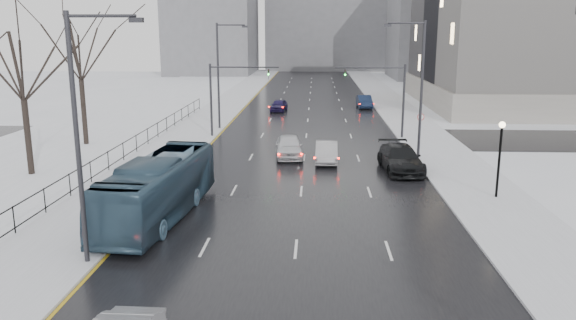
% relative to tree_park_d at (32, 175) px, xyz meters
% --- Properties ---
extents(road, '(16.00, 150.00, 0.04)m').
position_rel_tree_park_d_xyz_m(road, '(17.80, 26.00, 0.02)').
color(road, black).
rests_on(road, ground).
extents(cross_road, '(130.00, 10.00, 0.04)m').
position_rel_tree_park_d_xyz_m(cross_road, '(17.80, 14.00, 0.02)').
color(cross_road, black).
rests_on(cross_road, ground).
extents(sidewalk_left, '(5.00, 150.00, 0.16)m').
position_rel_tree_park_d_xyz_m(sidewalk_left, '(7.30, 26.00, 0.08)').
color(sidewalk_left, silver).
rests_on(sidewalk_left, ground).
extents(sidewalk_right, '(5.00, 150.00, 0.16)m').
position_rel_tree_park_d_xyz_m(sidewalk_right, '(28.30, 26.00, 0.08)').
color(sidewalk_right, silver).
rests_on(sidewalk_right, ground).
extents(park_strip, '(14.00, 150.00, 0.12)m').
position_rel_tree_park_d_xyz_m(park_strip, '(-2.20, 26.00, 0.06)').
color(park_strip, white).
rests_on(park_strip, ground).
extents(tree_park_d, '(8.75, 8.75, 12.50)m').
position_rel_tree_park_d_xyz_m(tree_park_d, '(0.00, 0.00, 0.00)').
color(tree_park_d, black).
rests_on(tree_park_d, ground).
extents(tree_park_e, '(9.45, 9.45, 13.50)m').
position_rel_tree_park_d_xyz_m(tree_park_e, '(-0.40, 10.00, 0.00)').
color(tree_park_e, black).
rests_on(tree_park_e, ground).
extents(iron_fence, '(0.06, 70.00, 1.30)m').
position_rel_tree_park_d_xyz_m(iron_fence, '(4.80, -4.00, 0.91)').
color(iron_fence, black).
rests_on(iron_fence, sidewalk_left).
extents(streetlight_r_mid, '(2.95, 0.25, 10.00)m').
position_rel_tree_park_d_xyz_m(streetlight_r_mid, '(25.97, 6.00, 5.62)').
color(streetlight_r_mid, '#2D2D33').
rests_on(streetlight_r_mid, ground).
extents(streetlight_l_near, '(2.95, 0.25, 10.00)m').
position_rel_tree_park_d_xyz_m(streetlight_l_near, '(9.63, -14.00, 5.62)').
color(streetlight_l_near, '#2D2D33').
rests_on(streetlight_l_near, ground).
extents(streetlight_l_far, '(2.95, 0.25, 10.00)m').
position_rel_tree_park_d_xyz_m(streetlight_l_far, '(9.63, 18.00, 5.62)').
color(streetlight_l_far, '#2D2D33').
rests_on(streetlight_l_far, ground).
extents(lamppost_r_mid, '(0.36, 0.36, 4.28)m').
position_rel_tree_park_d_xyz_m(lamppost_r_mid, '(28.80, -4.00, 2.94)').
color(lamppost_r_mid, black).
rests_on(lamppost_r_mid, sidewalk_right).
extents(mast_signal_right, '(6.10, 0.33, 6.50)m').
position_rel_tree_park_d_xyz_m(mast_signal_right, '(25.13, 14.00, 4.11)').
color(mast_signal_right, '#2D2D33').
rests_on(mast_signal_right, ground).
extents(mast_signal_left, '(6.10, 0.33, 6.50)m').
position_rel_tree_park_d_xyz_m(mast_signal_left, '(10.47, 14.00, 4.11)').
color(mast_signal_left, '#2D2D33').
rests_on(mast_signal_left, ground).
extents(no_uturn_sign, '(0.60, 0.06, 2.70)m').
position_rel_tree_park_d_xyz_m(no_uturn_sign, '(27.00, 10.00, 2.30)').
color(no_uturn_sign, '#2D2D33').
rests_on(no_uturn_sign, sidewalk_right).
extents(bldg_far_right, '(24.00, 20.00, 22.00)m').
position_rel_tree_park_d_xyz_m(bldg_far_right, '(45.80, 81.00, 11.00)').
color(bldg_far_right, slate).
rests_on(bldg_far_right, ground).
extents(bldg_far_left, '(18.00, 22.00, 28.00)m').
position_rel_tree_park_d_xyz_m(bldg_far_left, '(-4.20, 91.00, 14.00)').
color(bldg_far_left, slate).
rests_on(bldg_far_left, ground).
extents(bldg_far_center, '(30.00, 18.00, 18.00)m').
position_rel_tree_park_d_xyz_m(bldg_far_center, '(21.80, 106.00, 9.00)').
color(bldg_far_center, slate).
rests_on(bldg_far_center, ground).
extents(bus, '(3.62, 11.38, 3.12)m').
position_rel_tree_park_d_xyz_m(bus, '(10.80, -8.17, 1.60)').
color(bus, '#345065').
rests_on(bus, road).
extents(sedan_center_near, '(2.38, 5.05, 1.67)m').
position_rel_tree_park_d_xyz_m(sedan_center_near, '(16.64, 6.04, 0.88)').
color(sedan_center_near, silver).
rests_on(sedan_center_near, road).
extents(sedan_right_near, '(1.63, 4.48, 1.47)m').
position_rel_tree_park_d_xyz_m(sedan_right_near, '(19.42, 4.67, 0.77)').
color(sedan_right_near, '#A1A0A3').
rests_on(sedan_right_near, road).
extents(sedan_right_far, '(2.83, 6.08, 1.72)m').
position_rel_tree_park_d_xyz_m(sedan_right_far, '(24.35, 2.26, 0.90)').
color(sedan_right_far, black).
rests_on(sedan_right_far, road).
extents(sedan_center_far, '(2.10, 4.27, 1.40)m').
position_rel_tree_park_d_xyz_m(sedan_center_far, '(14.30, 30.67, 0.74)').
color(sedan_center_far, '#1F1747').
rests_on(sedan_center_far, road).
extents(sedan_right_distant, '(1.82, 4.69, 1.52)m').
position_rel_tree_park_d_xyz_m(sedan_right_distant, '(24.59, 34.17, 0.80)').
color(sedan_right_distant, '#14213E').
rests_on(sedan_right_distant, road).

